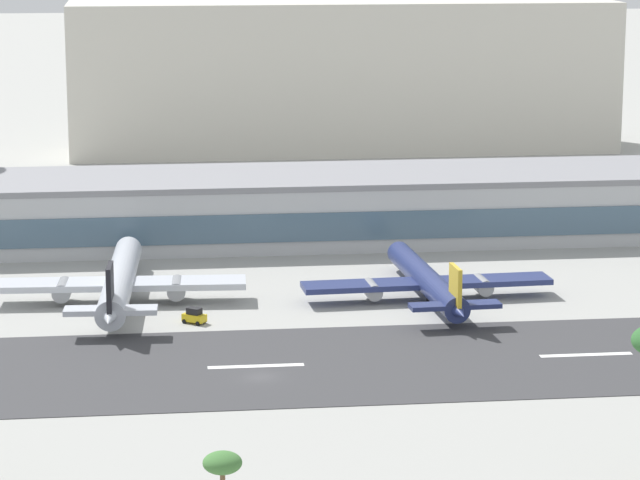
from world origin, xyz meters
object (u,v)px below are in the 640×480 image
Objects in this scene: terminal_building at (247,208)px; service_baggage_tug_1 at (194,316)px; distant_hotel_block at (343,76)px; palm_tree_3 at (222,467)px; airliner_black_tail_gate_0 at (119,283)px; airliner_gold_tail_gate_1 at (428,282)px.

service_baggage_tug_1 is (-11.03, -52.95, -4.71)m from terminal_building.
distant_hotel_block is at bearing 73.33° from terminal_building.
service_baggage_tug_1 is at bearing -104.99° from distant_hotel_block.
palm_tree_3 is (-0.41, -79.13, 7.72)m from service_baggage_tug_1.
distant_hotel_block reaches higher than service_baggage_tug_1.
distant_hotel_block reaches higher than terminal_building.
distant_hotel_block is at bearing 79.89° from palm_tree_3.
palm_tree_3 reaches higher than airliner_black_tail_gate_0.
service_baggage_tug_1 is at bearing 100.83° from airliner_gold_tail_gate_1.
airliner_gold_tail_gate_1 is (-6.73, -144.43, -14.77)m from distant_hotel_block.
palm_tree_3 is (-34.62, -87.52, 6.03)m from airliner_gold_tail_gate_1.
terminal_building is at bearing 85.05° from palm_tree_3.
terminal_building reaches higher than airliner_black_tail_gate_0.
distant_hotel_block is at bearing -5.62° from airliner_gold_tail_gate_1.
airliner_black_tail_gate_0 is 1.13× the size of airliner_gold_tail_gate_1.
airliner_black_tail_gate_0 is 13.29× the size of service_baggage_tug_1.
distant_hotel_block is (29.90, 99.87, 11.76)m from terminal_building.
airliner_gold_tail_gate_1 is 94.31m from palm_tree_3.
airliner_gold_tail_gate_1 is (44.47, -3.28, -0.37)m from airliner_black_tail_gate_0.
airliner_gold_tail_gate_1 is at bearing -91.08° from airliner_black_tail_gate_0.
airliner_black_tail_gate_0 is 44.59m from airliner_gold_tail_gate_1.
airliner_black_tail_gate_0 is (-21.30, -41.28, -2.64)m from terminal_building.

